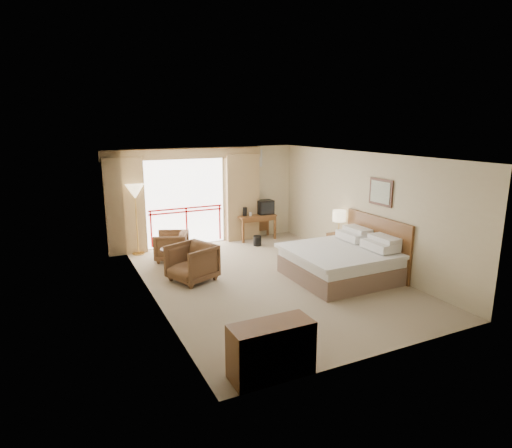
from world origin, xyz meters
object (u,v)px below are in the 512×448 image
table_lamp (339,216)px  armchair_near (193,280)px  side_table (171,256)px  tv (265,207)px  armchair_far (172,260)px  bed (342,261)px  desk (255,220)px  floor_lamp (135,194)px  wastebasket (257,241)px  nightstand (339,246)px  dresser (271,350)px

table_lamp → armchair_near: (-3.81, 0.05, -1.08)m
table_lamp → side_table: bearing=168.1°
table_lamp → tv: 2.67m
armchair_near → tv: bearing=106.9°
table_lamp → armchair_far: table_lamp is taller
bed → desk: size_ratio=1.90×
armchair_far → side_table: 0.92m
armchair_far → desk: bearing=132.6°
bed → floor_lamp: floor_lamp is taller
desk → wastebasket: 0.87m
nightstand → dresser: (-3.94, -3.83, 0.06)m
tv → wastebasket: size_ratio=1.62×
nightstand → dresser: 5.50m
tv → table_lamp: bearing=-61.7°
side_table → dresser: dresser is taller
armchair_far → dresser: bearing=22.8°
bed → side_table: (-3.27, 2.07, -0.01)m
armchair_near → dresser: dresser is taller
dresser → armchair_far: bearing=90.3°
bed → side_table: bed is taller
bed → tv: size_ratio=4.67×
side_table → dresser: bearing=-88.6°
side_table → table_lamp: bearing=-11.9°
wastebasket → floor_lamp: size_ratio=0.15×
table_lamp → wastebasket: size_ratio=2.06×
nightstand → desk: bearing=112.9°
tv → side_table: tv is taller
bed → desk: 3.83m
table_lamp → armchair_near: 3.96m
floor_lamp → dresser: 6.56m
bed → armchair_near: bearing=157.4°
bed → wastebasket: size_ratio=7.57×
side_table → floor_lamp: floor_lamp is taller
tv → armchair_far: 3.32m
armchair_near → side_table: bearing=174.1°
bed → nightstand: bed is taller
nightstand → armchair_far: (-3.83, 1.72, -0.32)m
tv → dresser: tv is taller
floor_lamp → bed: bearing=-45.3°
armchair_far → wastebasket: bearing=119.0°
side_table → floor_lamp: bearing=104.6°
floor_lamp → dresser: floor_lamp is taller
bed → floor_lamp: 5.41m
tv → armchair_near: tv is taller
floor_lamp → side_table: bearing=-75.4°
nightstand → tv: (-0.77, 2.60, 0.62)m
table_lamp → desk: 2.87m
table_lamp → side_table: size_ratio=1.07×
armchair_far → floor_lamp: (-0.66, 0.86, 1.58)m
side_table → bed: bearing=-32.3°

